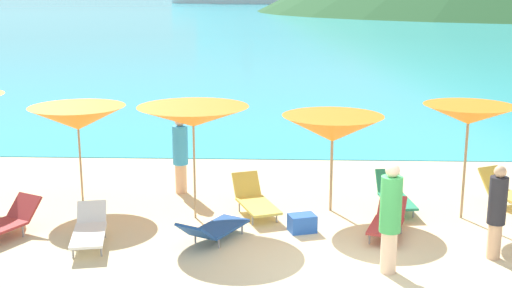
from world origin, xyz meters
name	(u,v)px	position (x,y,z in m)	size (l,w,h in m)	color
ground_plane	(315,143)	(0.00, 10.00, -0.15)	(50.00, 100.00, 0.30)	beige
ocean_water	(285,3)	(0.00, 227.32, 0.01)	(650.00, 440.00, 0.02)	#38B7CC
umbrella_1	(78,118)	(-5.44, 3.58, 1.85)	(2.15, 2.15, 2.11)	#9E7F59
umbrella_2	(193,117)	(-2.81, 2.56, 2.10)	(2.35, 2.35, 2.31)	#9E7F59
umbrella_3	(333,129)	(-0.02, 3.13, 1.76)	(2.12, 2.12, 2.04)	#9E7F59
umbrella_4	(469,115)	(2.61, 2.77, 2.14)	(1.88, 1.88, 2.33)	#9E7F59
lounge_chair_0	(388,220)	(0.94, 1.71, 0.31)	(0.96, 1.54, 0.61)	#A53333
lounge_chair_1	(394,195)	(1.33, 3.29, 0.31)	(0.71, 1.53, 0.71)	#268C66
lounge_chair_4	(213,228)	(-2.31, 1.26, 0.26)	(1.28, 1.70, 0.56)	#1E478C
lounge_chair_5	(89,229)	(-4.55, 1.05, 0.29)	(0.84, 1.63, 0.62)	white
lounge_chair_7	(255,199)	(-1.61, 2.84, 0.31)	(1.11, 1.66, 0.74)	#D8BF4C
lounge_chair_8	(509,192)	(3.79, 3.49, 0.33)	(1.16, 1.58, 0.74)	#D8BF4C
lounge_chair_9	(3,222)	(-6.25, 1.32, 0.31)	(1.24, 1.62, 0.67)	#A53333
beachgoer_0	(180,153)	(-3.35, 4.23, 0.94)	(0.35, 0.35, 1.78)	#DBAA84
beachgoer_1	(497,210)	(2.61, 0.70, 0.88)	(0.31, 0.31, 1.66)	#DBAA84
beachgoer_2	(390,215)	(0.70, 0.05, 0.98)	(0.35, 0.35, 1.85)	beige
cooler_box	(302,223)	(-0.66, 1.86, 0.17)	(0.50, 0.36, 0.34)	blue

